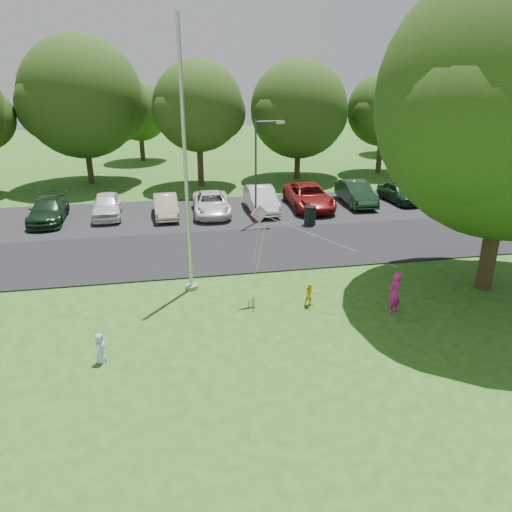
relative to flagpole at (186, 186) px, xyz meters
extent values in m
plane|color=#285A17|center=(3.50, -5.00, -4.17)|extent=(120.00, 120.00, 0.00)
cube|color=black|center=(3.50, 4.00, -4.14)|extent=(60.00, 6.00, 0.06)
cube|color=black|center=(3.50, 10.50, -4.14)|extent=(42.00, 7.00, 0.06)
cylinder|color=#B7BABF|center=(0.00, 0.00, 0.83)|extent=(0.14, 0.14, 10.00)
cylinder|color=gray|center=(0.00, 0.00, -4.09)|extent=(0.50, 0.50, 0.16)
cylinder|color=#3F3F44|center=(4.12, 8.00, -1.32)|extent=(0.11, 0.11, 5.70)
cylinder|color=#3F3F44|center=(4.79, 8.03, 1.39)|extent=(1.33, 0.14, 0.08)
cube|color=silver|center=(5.45, 8.06, 1.33)|extent=(0.44, 0.23, 0.13)
cylinder|color=black|center=(7.01, 7.13, -3.65)|extent=(0.64, 0.64, 1.02)
cylinder|color=black|center=(7.01, 7.13, -3.11)|extent=(0.68, 0.68, 0.06)
cylinder|color=#332316|center=(11.50, -2.09, -2.30)|extent=(0.62, 0.62, 3.73)
sphere|color=#1D380F|center=(9.53, -3.32, 2.51)|extent=(5.90, 5.90, 5.90)
sphere|color=#1D380F|center=(9.20, -3.09, 2.16)|extent=(5.11, 5.11, 5.11)
cylinder|color=#332316|center=(-6.10, 20.24, -2.57)|extent=(0.44, 0.44, 3.19)
sphere|color=#1D380F|center=(-6.10, 20.24, 2.00)|extent=(8.50, 8.50, 8.50)
sphere|color=#1D380F|center=(-4.18, 21.09, 1.37)|extent=(5.53, 5.53, 5.53)
sphere|color=#1D380F|center=(-7.80, 19.17, 1.58)|extent=(5.10, 5.10, 5.10)
cylinder|color=#332316|center=(1.92, 17.90, -2.45)|extent=(0.44, 0.44, 3.43)
sphere|color=#1D380F|center=(1.92, 17.90, 1.45)|extent=(6.27, 6.27, 6.27)
sphere|color=#1D380F|center=(3.33, 18.53, 0.98)|extent=(4.07, 4.07, 4.07)
sphere|color=#1D380F|center=(0.66, 17.12, 1.14)|extent=(3.76, 3.76, 3.76)
cylinder|color=#332316|center=(9.53, 19.17, -2.84)|extent=(0.44, 0.44, 2.66)
sphere|color=#1D380F|center=(9.53, 19.17, 1.03)|extent=(7.27, 7.27, 7.27)
sphere|color=#1D380F|center=(11.16, 19.89, 0.49)|extent=(4.72, 4.72, 4.72)
sphere|color=#1D380F|center=(8.07, 18.26, 0.67)|extent=(4.36, 4.36, 4.36)
cylinder|color=#332316|center=(16.62, 19.89, -2.66)|extent=(0.44, 0.44, 3.02)
sphere|color=#1D380F|center=(16.62, 19.89, 0.84)|extent=(5.67, 5.67, 5.67)
sphere|color=#1D380F|center=(17.89, 20.46, 0.41)|extent=(3.68, 3.68, 3.68)
sphere|color=#1D380F|center=(15.48, 19.18, 0.55)|extent=(3.40, 3.40, 3.40)
cylinder|color=#332316|center=(25.42, 17.25, -2.45)|extent=(0.44, 0.44, 3.42)
sphere|color=#1D380F|center=(25.42, 17.25, 2.33)|extent=(8.77, 8.77, 8.77)
sphere|color=#1D380F|center=(23.67, 16.15, 1.89)|extent=(5.26, 5.26, 5.26)
cylinder|color=#332316|center=(-2.50, 29.00, -2.87)|extent=(0.44, 0.44, 2.60)
sphere|color=#1D380F|center=(-2.50, 29.00, 0.25)|extent=(5.20, 5.20, 5.20)
sphere|color=#1D380F|center=(-1.33, 29.52, -0.14)|extent=(3.38, 3.38, 3.38)
sphere|color=#1D380F|center=(-3.54, 28.35, -0.01)|extent=(3.12, 3.12, 3.12)
cylinder|color=#332316|center=(21.50, 28.50, -2.87)|extent=(0.44, 0.44, 2.60)
sphere|color=#1D380F|center=(21.50, 28.50, 0.25)|extent=(5.20, 5.20, 5.20)
sphere|color=#1D380F|center=(22.67, 29.02, -0.14)|extent=(3.38, 3.38, 3.38)
sphere|color=#1D380F|center=(20.46, 27.85, -0.01)|extent=(3.12, 3.12, 3.12)
imported|color=black|center=(-7.29, 10.45, -3.46)|extent=(1.89, 4.50, 1.30)
imported|color=silver|center=(-4.13, 10.76, -3.43)|extent=(1.79, 4.06, 1.36)
imported|color=#C6B793|center=(-0.77, 10.21, -3.48)|extent=(1.44, 3.83, 1.25)
imported|color=silver|center=(1.88, 10.22, -3.48)|extent=(2.27, 4.61, 1.26)
imported|color=silver|center=(4.88, 10.30, -3.38)|extent=(1.54, 4.41, 1.45)
imported|color=maroon|center=(7.93, 10.49, -3.39)|extent=(2.50, 5.20, 1.43)
imported|color=black|center=(11.08, 10.73, -3.39)|extent=(1.67, 4.41, 1.44)
imported|color=black|center=(14.00, 10.71, -3.48)|extent=(1.85, 3.82, 1.26)
imported|color=#D81C9B|center=(6.99, -3.42, -3.38)|extent=(0.68, 0.62, 1.56)
imported|color=yellow|center=(4.22, -2.32, -3.72)|extent=(0.46, 0.38, 0.89)
imported|color=#A6C3FF|center=(-3.02, -4.78, -3.69)|extent=(0.39, 0.52, 0.96)
cube|color=pink|center=(2.49, -1.34, -0.81)|extent=(0.67, 0.19, 0.67)
cube|color=#8CC6E5|center=(2.54, -1.37, -0.79)|extent=(0.32, 0.10, 0.32)
cylinder|color=white|center=(4.74, -2.38, -1.60)|extent=(4.51, 2.09, 1.59)
cylinder|color=pink|center=(2.39, -1.34, -1.97)|extent=(0.22, 0.28, 1.79)
cylinder|color=pink|center=(2.59, -1.29, -2.11)|extent=(0.24, 0.47, 2.05)
cylinder|color=pink|center=(2.49, -1.42, -2.25)|extent=(0.27, 0.68, 2.29)
camera|label=1|loc=(-0.84, -18.27, 4.24)|focal=35.00mm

